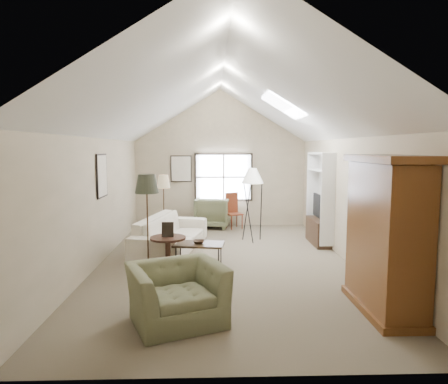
{
  "coord_description": "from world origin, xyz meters",
  "views": [
    {
      "loc": [
        -0.26,
        -7.8,
        2.3
      ],
      "look_at": [
        0.0,
        0.4,
        1.4
      ],
      "focal_mm": 32.0,
      "sensor_mm": 36.0,
      "label": 1
    }
  ],
  "objects_px": {
    "armchair_near": "(177,294)",
    "coffee_table": "(199,256)",
    "side_table": "(168,255)",
    "armoire": "(386,235)",
    "side_chair": "(234,211)",
    "sofa": "(171,233)",
    "armchair_far": "(213,212)"
  },
  "relations": [
    {
      "from": "armchair_near",
      "to": "coffee_table",
      "type": "distance_m",
      "value": 2.41
    },
    {
      "from": "side_table",
      "to": "armoire",
      "type": "bearing_deg",
      "value": -30.06
    },
    {
      "from": "armchair_near",
      "to": "side_chair",
      "type": "height_order",
      "value": "side_chair"
    },
    {
      "from": "sofa",
      "to": "armchair_far",
      "type": "xyz_separation_m",
      "value": [
        0.95,
        2.62,
        0.05
      ]
    },
    {
      "from": "side_chair",
      "to": "armoire",
      "type": "bearing_deg",
      "value": -96.72
    },
    {
      "from": "armoire",
      "to": "side_table",
      "type": "relative_size",
      "value": 3.3
    },
    {
      "from": "sofa",
      "to": "armchair_far",
      "type": "bearing_deg",
      "value": -7.42
    },
    {
      "from": "coffee_table",
      "to": "side_chair",
      "type": "xyz_separation_m",
      "value": [
        0.9,
        3.81,
        0.27
      ]
    },
    {
      "from": "armchair_near",
      "to": "coffee_table",
      "type": "bearing_deg",
      "value": 62.35
    },
    {
      "from": "armoire",
      "to": "sofa",
      "type": "bearing_deg",
      "value": 133.91
    },
    {
      "from": "side_table",
      "to": "armchair_near",
      "type": "bearing_deg",
      "value": -80.8
    },
    {
      "from": "sofa",
      "to": "coffee_table",
      "type": "bearing_deg",
      "value": -141.56
    },
    {
      "from": "armchair_near",
      "to": "armchair_far",
      "type": "bearing_deg",
      "value": 63.03
    },
    {
      "from": "armoire",
      "to": "side_chair",
      "type": "height_order",
      "value": "armoire"
    },
    {
      "from": "coffee_table",
      "to": "armchair_near",
      "type": "bearing_deg",
      "value": -95.15
    },
    {
      "from": "coffee_table",
      "to": "side_chair",
      "type": "relative_size",
      "value": 0.93
    },
    {
      "from": "sofa",
      "to": "side_chair",
      "type": "distance_m",
      "value": 2.9
    },
    {
      "from": "side_chair",
      "to": "armchair_near",
      "type": "bearing_deg",
      "value": -123.7
    },
    {
      "from": "coffee_table",
      "to": "side_chair",
      "type": "bearing_deg",
      "value": 76.67
    },
    {
      "from": "armchair_far",
      "to": "side_chair",
      "type": "distance_m",
      "value": 0.65
    },
    {
      "from": "armchair_far",
      "to": "side_table",
      "type": "relative_size",
      "value": 1.46
    },
    {
      "from": "coffee_table",
      "to": "side_table",
      "type": "bearing_deg",
      "value": -157.64
    },
    {
      "from": "armchair_near",
      "to": "armchair_far",
      "type": "height_order",
      "value": "armchair_far"
    },
    {
      "from": "armchair_far",
      "to": "side_table",
      "type": "xyz_separation_m",
      "value": [
        -0.85,
        -4.22,
        -0.11
      ]
    },
    {
      "from": "sofa",
      "to": "side_chair",
      "type": "height_order",
      "value": "side_chair"
    },
    {
      "from": "armoire",
      "to": "sofa",
      "type": "height_order",
      "value": "armoire"
    },
    {
      "from": "coffee_table",
      "to": "side_table",
      "type": "distance_m",
      "value": 0.62
    },
    {
      "from": "armchair_far",
      "to": "side_chair",
      "type": "bearing_deg",
      "value": 172.49
    },
    {
      "from": "side_table",
      "to": "side_chair",
      "type": "relative_size",
      "value": 0.65
    },
    {
      "from": "sofa",
      "to": "side_chair",
      "type": "bearing_deg",
      "value": -20.21
    },
    {
      "from": "armchair_far",
      "to": "sofa",
      "type": "bearing_deg",
      "value": 78.44
    },
    {
      "from": "sofa",
      "to": "armchair_near",
      "type": "bearing_deg",
      "value": -160.7
    }
  ]
}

